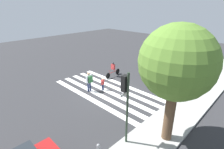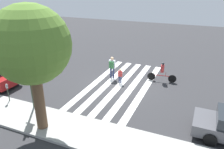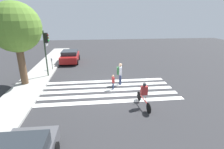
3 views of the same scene
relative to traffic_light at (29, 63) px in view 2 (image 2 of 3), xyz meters
name	(u,v)px [view 2 (image 2 of 3)]	position (x,y,z in m)	size (l,w,h in m)	color
ground_plane	(120,85)	(-3.66, -5.18, -2.96)	(60.00, 60.00, 0.00)	#2D2D30
sidewalk_curb	(77,131)	(-3.66, 1.07, -2.89)	(36.00, 2.50, 0.14)	#9E9E99
crosswalk_stripes	(120,85)	(-3.66, -5.18, -2.95)	(4.33, 10.00, 0.01)	white
traffic_light	(29,63)	(0.00, 0.00, 0.00)	(0.60, 0.50, 4.22)	#283828
parking_meter	(7,89)	(2.01, 0.15, -1.96)	(0.15, 0.15, 1.33)	#283828
street_tree	(31,46)	(-1.84, 1.57, 1.60)	(3.72, 3.72, 6.48)	brown
pedestrian_adult_blue_shirt	(112,66)	(-2.56, -6.19, -1.91)	(0.52, 0.44, 1.80)	navy
pedestrian_child_with_backpack	(120,75)	(-3.53, -5.52, -2.30)	(0.35, 0.20, 1.17)	navy
cyclist_mid_street	(162,71)	(-6.45, -7.08, -2.09)	(2.26, 0.42, 1.59)	black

